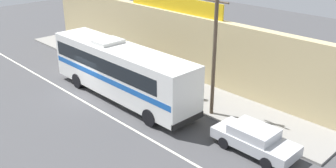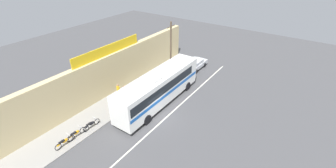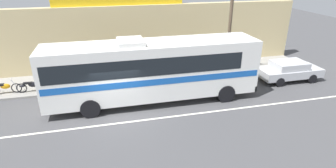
# 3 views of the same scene
# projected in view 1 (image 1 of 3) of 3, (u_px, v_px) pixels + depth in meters

# --- Properties ---
(ground_plane) EXTENTS (70.00, 70.00, 0.00)m
(ground_plane) POSITION_uv_depth(u_px,v_px,m) (87.00, 94.00, 25.42)
(ground_plane) COLOR #444447
(sidewalk_slab) EXTENTS (30.00, 3.60, 0.14)m
(sidewalk_slab) POSITION_uv_depth(u_px,v_px,m) (144.00, 74.00, 28.73)
(sidewalk_slab) COLOR gray
(sidewalk_slab) RESTS_ON ground_plane
(storefront_facade) EXTENTS (30.00, 0.70, 4.80)m
(storefront_facade) POSITION_uv_depth(u_px,v_px,m) (164.00, 39.00, 29.20)
(storefront_facade) COLOR tan
(storefront_facade) RESTS_ON ground_plane
(storefront_billboard) EXTENTS (9.30, 0.12, 1.10)m
(storefront_billboard) POSITION_uv_depth(u_px,v_px,m) (173.00, 4.00, 27.40)
(storefront_billboard) COLOR gold
(storefront_billboard) RESTS_ON storefront_facade
(road_center_stripe) EXTENTS (30.00, 0.14, 0.01)m
(road_center_stripe) POSITION_uv_depth(u_px,v_px,m) (77.00, 97.00, 24.91)
(road_center_stripe) COLOR silver
(road_center_stripe) RESTS_ON ground_plane
(intercity_bus) EXTENTS (12.09, 2.63, 3.78)m
(intercity_bus) POSITION_uv_depth(u_px,v_px,m) (120.00, 69.00, 24.08)
(intercity_bus) COLOR white
(intercity_bus) RESTS_ON ground_plane
(parked_car) EXTENTS (4.32, 1.90, 1.37)m
(parked_car) POSITION_uv_depth(u_px,v_px,m) (254.00, 139.00, 18.62)
(parked_car) COLOR #B7BABF
(parked_car) RESTS_ON ground_plane
(utility_pole) EXTENTS (1.60, 0.22, 7.33)m
(utility_pole) POSITION_uv_depth(u_px,v_px,m) (214.00, 53.00, 21.02)
(utility_pole) COLOR brown
(utility_pole) RESTS_ON sidewalk_slab
(motorcycle_black) EXTENTS (1.88, 0.56, 0.94)m
(motorcycle_black) POSITION_uv_depth(u_px,v_px,m) (95.00, 56.00, 31.10)
(motorcycle_black) COLOR black
(motorcycle_black) RESTS_ON sidewalk_slab
(motorcycle_green) EXTENTS (1.94, 0.56, 0.94)m
(motorcycle_green) POSITION_uv_depth(u_px,v_px,m) (86.00, 52.00, 32.23)
(motorcycle_green) COLOR black
(motorcycle_green) RESTS_ON sidewalk_slab
(motorcycle_purple) EXTENTS (1.89, 0.56, 0.94)m
(motorcycle_purple) POSITION_uv_depth(u_px,v_px,m) (78.00, 49.00, 32.99)
(motorcycle_purple) COLOR black
(motorcycle_purple) RESTS_ON sidewalk_slab
(pedestrian_far_right) EXTENTS (0.30, 0.48, 1.69)m
(pedestrian_far_right) POSITION_uv_depth(u_px,v_px,m) (152.00, 60.00, 28.47)
(pedestrian_far_right) COLOR black
(pedestrian_far_right) RESTS_ON sidewalk_slab
(pedestrian_near_shop) EXTENTS (0.30, 0.48, 1.75)m
(pedestrian_near_shop) POSITION_uv_depth(u_px,v_px,m) (193.00, 84.00, 24.02)
(pedestrian_near_shop) COLOR black
(pedestrian_near_shop) RESTS_ON sidewalk_slab
(pedestrian_by_curb) EXTENTS (0.30, 0.48, 1.59)m
(pedestrian_by_curb) POSITION_uv_depth(u_px,v_px,m) (148.00, 65.00, 27.77)
(pedestrian_by_curb) COLOR brown
(pedestrian_by_curb) RESTS_ON sidewalk_slab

